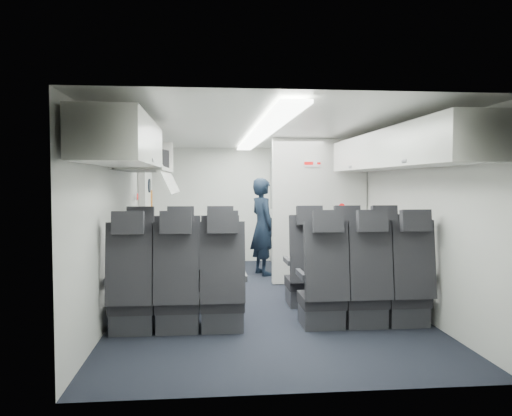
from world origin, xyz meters
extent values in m
cube|color=black|center=(0.00, 0.00, -0.01)|extent=(3.40, 6.00, 0.01)
cube|color=silver|center=(0.00, 0.00, 2.15)|extent=(3.40, 6.00, 0.01)
cube|color=silver|center=(0.00, 3.00, 1.07)|extent=(3.40, 0.01, 2.15)
cube|color=silver|center=(0.00, -3.00, 1.07)|extent=(3.40, 0.01, 2.15)
cube|color=silver|center=(-1.70, 0.00, 1.07)|extent=(0.01, 6.00, 2.15)
cube|color=silver|center=(1.70, 0.00, 1.07)|extent=(0.01, 6.00, 2.15)
cube|color=white|center=(0.00, 0.00, 2.11)|extent=(0.25, 5.52, 0.03)
cube|color=black|center=(-1.42, -0.45, 0.27)|extent=(0.44, 0.46, 0.12)
cube|color=#2D2D33|center=(-1.42, -0.45, 0.11)|extent=(0.42, 0.42, 0.22)
cube|color=black|center=(-1.42, -0.67, 0.72)|extent=(0.44, 0.20, 0.80)
cube|color=black|center=(-1.42, -0.72, 1.12)|extent=(0.30, 0.12, 0.23)
cube|color=#2D2D33|center=(-1.64, -0.48, 0.55)|extent=(0.05, 0.40, 0.06)
cube|color=#2D2D33|center=(-1.20, -0.48, 0.55)|extent=(0.05, 0.40, 0.06)
cube|color=black|center=(-0.97, -0.45, 0.27)|extent=(0.44, 0.46, 0.12)
cube|color=#2D2D33|center=(-0.97, -0.45, 0.11)|extent=(0.42, 0.42, 0.22)
cube|color=black|center=(-0.97, -0.67, 0.72)|extent=(0.44, 0.20, 0.80)
cube|color=black|center=(-0.97, -0.72, 1.12)|extent=(0.30, 0.12, 0.23)
cube|color=#2D2D33|center=(-1.19, -0.48, 0.55)|extent=(0.05, 0.40, 0.06)
cube|color=#2D2D33|center=(-0.75, -0.48, 0.55)|extent=(0.05, 0.40, 0.06)
cube|color=black|center=(-0.52, -0.45, 0.27)|extent=(0.44, 0.46, 0.12)
cube|color=#2D2D33|center=(-0.52, -0.45, 0.11)|extent=(0.42, 0.42, 0.22)
cube|color=black|center=(-0.52, -0.67, 0.72)|extent=(0.44, 0.20, 0.80)
cube|color=black|center=(-0.52, -0.72, 1.12)|extent=(0.30, 0.12, 0.23)
cube|color=#2D2D33|center=(-0.74, -0.48, 0.55)|extent=(0.05, 0.40, 0.06)
cube|color=#2D2D33|center=(-0.30, -0.48, 0.55)|extent=(0.05, 0.40, 0.06)
cube|color=black|center=(0.52, -0.45, 0.27)|extent=(0.44, 0.46, 0.12)
cube|color=#2D2D33|center=(0.52, -0.45, 0.11)|extent=(0.42, 0.42, 0.22)
cube|color=black|center=(0.52, -0.67, 0.72)|extent=(0.44, 0.20, 0.80)
cube|color=black|center=(0.52, -0.72, 1.12)|extent=(0.30, 0.12, 0.23)
cube|color=#2D2D33|center=(0.30, -0.48, 0.55)|extent=(0.05, 0.40, 0.06)
cube|color=#2D2D33|center=(0.74, -0.48, 0.55)|extent=(0.05, 0.40, 0.06)
cube|color=black|center=(0.97, -0.45, 0.27)|extent=(0.44, 0.46, 0.12)
cube|color=#2D2D33|center=(0.97, -0.45, 0.11)|extent=(0.42, 0.42, 0.22)
cube|color=black|center=(0.97, -0.67, 0.72)|extent=(0.44, 0.20, 0.80)
cube|color=black|center=(0.97, -0.72, 1.12)|extent=(0.30, 0.12, 0.23)
cube|color=#2D2D33|center=(0.75, -0.48, 0.55)|extent=(0.05, 0.40, 0.06)
cube|color=#2D2D33|center=(1.19, -0.48, 0.55)|extent=(0.05, 0.40, 0.06)
cube|color=black|center=(1.42, -0.45, 0.27)|extent=(0.44, 0.46, 0.12)
cube|color=#2D2D33|center=(1.42, -0.45, 0.11)|extent=(0.42, 0.42, 0.22)
cube|color=black|center=(1.42, -0.67, 0.72)|extent=(0.44, 0.20, 0.80)
cube|color=black|center=(1.42, -0.72, 1.12)|extent=(0.30, 0.12, 0.23)
cube|color=#2D2D33|center=(1.20, -0.48, 0.55)|extent=(0.05, 0.40, 0.06)
cube|color=#2D2D33|center=(1.64, -0.48, 0.55)|extent=(0.05, 0.40, 0.06)
cube|color=black|center=(-1.42, -1.35, 0.27)|extent=(0.44, 0.46, 0.12)
cube|color=#2D2D33|center=(-1.42, -1.35, 0.11)|extent=(0.42, 0.42, 0.22)
cube|color=black|center=(-1.42, -1.57, 0.72)|extent=(0.44, 0.20, 0.80)
cube|color=black|center=(-1.42, -1.62, 1.12)|extent=(0.30, 0.12, 0.23)
cube|color=#2D2D33|center=(-1.64, -1.38, 0.55)|extent=(0.05, 0.40, 0.06)
cube|color=#2D2D33|center=(-1.20, -1.38, 0.55)|extent=(0.05, 0.40, 0.06)
cube|color=black|center=(-0.97, -1.35, 0.27)|extent=(0.44, 0.46, 0.12)
cube|color=#2D2D33|center=(-0.97, -1.35, 0.11)|extent=(0.42, 0.42, 0.22)
cube|color=black|center=(-0.97, -1.57, 0.72)|extent=(0.44, 0.20, 0.80)
cube|color=black|center=(-0.97, -1.62, 1.12)|extent=(0.30, 0.12, 0.23)
cube|color=#2D2D33|center=(-1.19, -1.38, 0.55)|extent=(0.05, 0.40, 0.06)
cube|color=#2D2D33|center=(-0.75, -1.38, 0.55)|extent=(0.05, 0.40, 0.06)
cube|color=black|center=(-0.52, -1.35, 0.27)|extent=(0.44, 0.46, 0.12)
cube|color=#2D2D33|center=(-0.52, -1.35, 0.11)|extent=(0.42, 0.42, 0.22)
cube|color=black|center=(-0.52, -1.57, 0.72)|extent=(0.44, 0.20, 0.80)
cube|color=black|center=(-0.52, -1.62, 1.12)|extent=(0.30, 0.12, 0.23)
cube|color=#2D2D33|center=(-0.74, -1.38, 0.55)|extent=(0.05, 0.40, 0.06)
cube|color=#2D2D33|center=(-0.30, -1.38, 0.55)|extent=(0.05, 0.40, 0.06)
cube|color=black|center=(0.52, -1.35, 0.27)|extent=(0.44, 0.46, 0.12)
cube|color=#2D2D33|center=(0.52, -1.35, 0.11)|extent=(0.42, 0.42, 0.22)
cube|color=black|center=(0.52, -1.57, 0.72)|extent=(0.44, 0.20, 0.80)
cube|color=black|center=(0.52, -1.62, 1.12)|extent=(0.30, 0.12, 0.23)
cube|color=#2D2D33|center=(0.30, -1.38, 0.55)|extent=(0.05, 0.40, 0.06)
cube|color=#2D2D33|center=(0.74, -1.38, 0.55)|extent=(0.05, 0.40, 0.06)
cube|color=black|center=(0.97, -1.35, 0.27)|extent=(0.44, 0.46, 0.12)
cube|color=#2D2D33|center=(0.97, -1.35, 0.11)|extent=(0.42, 0.42, 0.22)
cube|color=black|center=(0.97, -1.57, 0.72)|extent=(0.44, 0.20, 0.80)
cube|color=black|center=(0.97, -1.62, 1.12)|extent=(0.30, 0.12, 0.23)
cube|color=#2D2D33|center=(0.75, -1.38, 0.55)|extent=(0.05, 0.40, 0.06)
cube|color=#2D2D33|center=(1.19, -1.38, 0.55)|extent=(0.05, 0.40, 0.06)
cube|color=black|center=(1.42, -1.35, 0.27)|extent=(0.44, 0.46, 0.12)
cube|color=#2D2D33|center=(1.42, -1.35, 0.11)|extent=(0.42, 0.42, 0.22)
cube|color=black|center=(1.42, -1.57, 0.72)|extent=(0.44, 0.20, 0.80)
cube|color=black|center=(1.42, -1.62, 1.12)|extent=(0.30, 0.12, 0.23)
cube|color=#2D2D33|center=(1.20, -1.38, 0.55)|extent=(0.05, 0.40, 0.06)
cube|color=#2D2D33|center=(1.64, -1.38, 0.55)|extent=(0.05, 0.40, 0.06)
cube|color=silver|center=(-1.40, -2.00, 1.86)|extent=(0.52, 1.80, 0.40)
cylinder|color=slate|center=(-1.15, -2.00, 1.70)|extent=(0.04, 0.10, 0.04)
cube|color=#9E9E93|center=(-1.40, -0.25, 1.66)|extent=(0.52, 1.70, 0.04)
cube|color=silver|center=(-1.66, -0.25, 1.86)|extent=(0.06, 1.70, 0.44)
cube|color=silver|center=(-1.40, -1.08, 1.86)|extent=(0.52, 0.04, 0.40)
cube|color=silver|center=(-1.40, 0.58, 1.86)|extent=(0.52, 0.04, 0.40)
cube|color=silver|center=(-1.15, -0.25, 1.55)|extent=(0.21, 1.61, 0.38)
cube|color=silver|center=(1.40, -2.00, 1.86)|extent=(0.52, 1.80, 0.40)
cylinder|color=slate|center=(1.15, -2.00, 1.70)|extent=(0.04, 0.10, 0.04)
cube|color=silver|center=(1.40, -0.25, 1.86)|extent=(0.52, 1.70, 0.40)
cylinder|color=slate|center=(1.15, -0.25, 1.70)|extent=(0.04, 0.10, 0.04)
cube|color=silver|center=(0.98, 0.80, 1.07)|extent=(1.40, 0.12, 2.13)
cube|color=white|center=(0.85, 0.73, 1.78)|extent=(0.24, 0.01, 0.10)
cube|color=red|center=(0.80, 0.72, 1.78)|extent=(0.13, 0.01, 0.04)
cube|color=red|center=(0.95, 0.72, 1.78)|extent=(0.05, 0.01, 0.03)
cylinder|color=white|center=(1.30, 0.73, 1.15)|extent=(0.11, 0.01, 0.11)
cylinder|color=red|center=(1.30, 0.72, 1.15)|extent=(0.09, 0.01, 0.09)
cube|color=#939399|center=(0.95, 2.72, 0.95)|extent=(0.85, 0.50, 1.90)
cube|color=#3F3F42|center=(0.95, 2.46, 0.50)|extent=(0.80, 0.01, 0.02)
cube|color=#3F3F42|center=(0.95, 2.46, 1.00)|extent=(0.80, 0.01, 0.02)
cube|color=#3F3F42|center=(0.95, 2.46, 1.50)|extent=(0.80, 0.01, 0.02)
cube|color=silver|center=(-1.64, 1.55, 0.95)|extent=(0.10, 0.92, 1.86)
cylinder|color=black|center=(-1.58, 1.55, 1.45)|extent=(0.03, 0.22, 0.22)
cube|color=gold|center=(-1.58, 1.85, 1.00)|extent=(0.02, 0.10, 0.75)
cylinder|color=white|center=(-1.67, 0.80, 1.30)|extent=(0.01, 0.11, 0.11)
cylinder|color=red|center=(-1.66, 0.80, 1.30)|extent=(0.01, 0.09, 0.09)
imported|color=black|center=(0.22, 1.60, 0.79)|extent=(0.55, 0.67, 1.57)
cube|color=black|center=(-1.37, -0.09, 1.79)|extent=(0.45, 0.36, 0.24)
cube|color=white|center=(0.41, 1.55, 1.02)|extent=(0.20, 0.04, 0.14)
camera|label=1|loc=(-0.66, -6.44, 1.51)|focal=35.00mm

